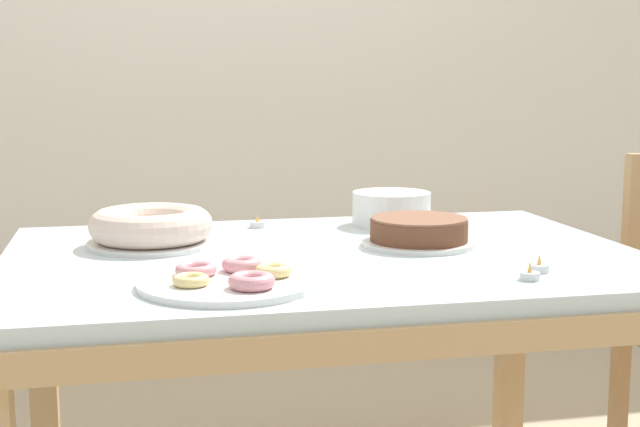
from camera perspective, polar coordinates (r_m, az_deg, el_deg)
wall_back at (r=3.82m, az=-5.91°, el=11.13°), size 8.00×0.10×2.60m
dining_table at (r=2.05m, az=0.30°, el=-4.96°), size 1.47×1.02×0.75m
cake_chocolate_round at (r=2.12m, az=6.34°, el=-1.20°), size 0.27×0.27×0.07m
cake_golden_bundt at (r=2.14m, az=-10.76°, el=-0.89°), size 0.30×0.30×0.09m
pastry_platter at (r=1.71m, az=-5.80°, el=-4.24°), size 0.35×0.35×0.04m
plate_stack at (r=2.40m, az=4.59°, el=0.32°), size 0.21×0.21×0.09m
tealight_left_edge at (r=1.81m, az=13.27°, el=-3.85°), size 0.04×0.04×0.04m
tealight_centre at (r=2.36m, az=-4.03°, el=-0.66°), size 0.04×0.04×0.04m
tealight_right_edge at (r=1.88m, az=13.85°, el=-3.37°), size 0.04×0.04×0.04m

